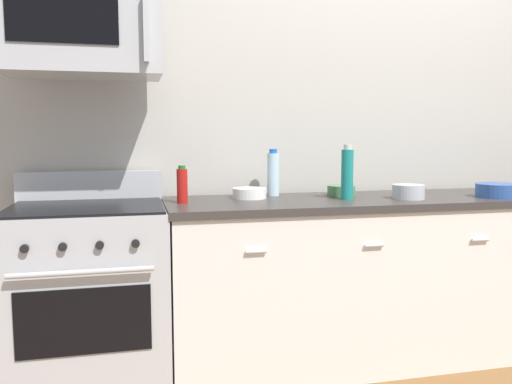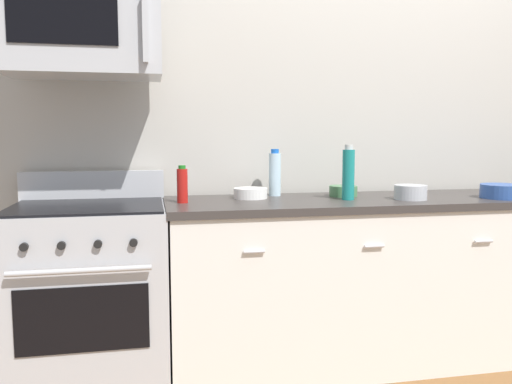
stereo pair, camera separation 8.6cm
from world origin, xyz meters
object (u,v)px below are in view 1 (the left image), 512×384
object	(u,v)px
range_oven	(90,295)
bowl_blue_mixing	(497,190)
bowl_steel_prep	(407,191)
microwave	(81,34)
bowl_white_ceramic	(249,193)
bowl_green_glaze	(341,190)
bottle_hot_sauce_red	(182,185)
bottle_sparkling_teal	(347,173)
bottle_water_clear	(273,174)

from	to	relation	value
range_oven	bowl_blue_mixing	size ratio (longest dim) A/B	4.65
bowl_steel_prep	microwave	bearing A→B (deg)	174.83
range_oven	bowl_white_ceramic	xyz separation A→B (m)	(0.84, 0.11, 0.48)
bowl_green_glaze	bottle_hot_sauce_red	bearing A→B (deg)	-173.19
bowl_blue_mixing	bowl_steel_prep	distance (m)	0.53
microwave	bowl_white_ceramic	world-z (taller)	microwave
bottle_sparkling_teal	bowl_blue_mixing	world-z (taller)	bottle_sparkling_teal
bottle_water_clear	bowl_white_ceramic	xyz separation A→B (m)	(-0.16, -0.09, -0.10)
bottle_hot_sauce_red	bottle_water_clear	size ratio (longest dim) A/B	0.72
bottle_sparkling_teal	bowl_green_glaze	size ratio (longest dim) A/B	1.86
bottle_sparkling_teal	bowl_white_ceramic	xyz separation A→B (m)	(-0.50, 0.17, -0.11)
bowl_blue_mixing	bowl_steel_prep	bearing A→B (deg)	175.16
bowl_white_ceramic	bowl_blue_mixing	world-z (taller)	bowl_blue_mixing
bottle_sparkling_teal	bottle_hot_sauce_red	bearing A→B (deg)	176.63
microwave	bowl_blue_mixing	world-z (taller)	microwave
microwave	bottle_water_clear	distance (m)	1.24
range_oven	bowl_steel_prep	bearing A→B (deg)	-3.65
bottle_water_clear	bowl_green_glaze	bearing A→B (deg)	-14.49
microwave	bottle_hot_sauce_red	size ratio (longest dim) A/B	3.88
microwave	bowl_green_glaze	size ratio (longest dim) A/B	4.70
bottle_water_clear	bowl_blue_mixing	xyz separation A→B (m)	(1.20, -0.36, -0.09)
microwave	bowl_steel_prep	bearing A→B (deg)	-5.17
bowl_white_ceramic	bowl_blue_mixing	distance (m)	1.39
bowl_blue_mixing	bowl_green_glaze	distance (m)	0.86
bottle_sparkling_teal	bowl_white_ceramic	distance (m)	0.54
bottle_hot_sauce_red	bowl_blue_mixing	world-z (taller)	bottle_hot_sauce_red
bowl_green_glaze	bowl_blue_mixing	bearing A→B (deg)	-17.54
range_oven	bottle_hot_sauce_red	world-z (taller)	bottle_hot_sauce_red
bowl_green_glaze	bowl_steel_prep	xyz separation A→B (m)	(0.30, -0.22, 0.01)
bowl_white_ceramic	microwave	bearing A→B (deg)	-175.33
bottle_water_clear	bowl_green_glaze	size ratio (longest dim) A/B	1.68
range_oven	bowl_blue_mixing	world-z (taller)	range_oven
range_oven	bottle_hot_sauce_red	bearing A→B (deg)	-0.02
bowl_white_ceramic	bowl_steel_prep	bearing A→B (deg)	-14.86
bowl_white_ceramic	bowl_steel_prep	size ratio (longest dim) A/B	1.07
microwave	bowl_white_ceramic	bearing A→B (deg)	4.67
bottle_water_clear	bowl_steel_prep	xyz separation A→B (m)	(0.67, -0.31, -0.09)
bottle_hot_sauce_red	bottle_water_clear	world-z (taller)	bottle_water_clear
microwave	bottle_water_clear	xyz separation A→B (m)	(1.00, 0.16, -0.70)
bottle_hot_sauce_red	bowl_green_glaze	xyz separation A→B (m)	(0.91, 0.11, -0.06)
microwave	bottle_water_clear	bearing A→B (deg)	9.14
range_oven	bottle_hot_sauce_red	xyz separation A→B (m)	(0.47, -0.00, 0.54)
bottle_sparkling_teal	bowl_blue_mixing	xyz separation A→B (m)	(0.86, -0.10, -0.10)
bowl_blue_mixing	bowl_white_ceramic	bearing A→B (deg)	168.96
microwave	bottle_water_clear	size ratio (longest dim) A/B	2.79
microwave	bowl_blue_mixing	distance (m)	2.35
bowl_steel_prep	bottle_water_clear	bearing A→B (deg)	155.02
bottle_sparkling_teal	bowl_green_glaze	xyz separation A→B (m)	(0.03, 0.16, -0.11)
bottle_sparkling_teal	bottle_water_clear	world-z (taller)	bottle_sparkling_teal
range_oven	bottle_sparkling_teal	distance (m)	1.47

